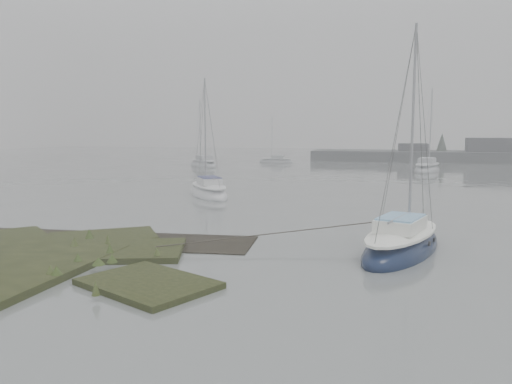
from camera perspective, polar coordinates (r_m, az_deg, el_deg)
The scene contains 6 objects.
ground at distance 43.22m, azimuth 5.86°, elevation 1.35°, with size 160.00×160.00×0.00m, color slate.
sailboat_main at distance 18.18m, azimuth 16.33°, elevation -5.86°, with size 3.73×6.36×8.53m.
sailboat_white at distance 32.63m, azimuth -5.43°, elevation -0.02°, with size 4.89×5.92×8.26m.
sailboat_far_a at distance 59.98m, azimuth -6.05°, elevation 3.17°, with size 5.67×5.73×8.56m.
sailboat_far_b at distance 55.25m, azimuth 18.98°, elevation 2.53°, with size 3.88×6.98×9.37m.
sailboat_far_c at distance 66.56m, azimuth 2.33°, elevation 3.52°, with size 4.59×1.53×6.47m.
Camera 1 is at (6.73, -12.49, 4.22)m, focal length 35.00 mm.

